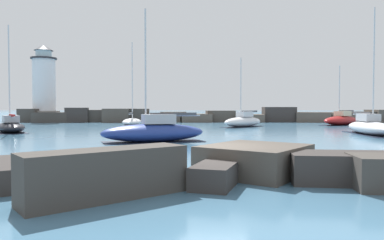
# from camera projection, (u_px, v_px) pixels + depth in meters

# --- Properties ---
(ground_plane) EXTENTS (600.00, 600.00, 0.00)m
(ground_plane) POSITION_uv_depth(u_px,v_px,m) (214.00, 174.00, 12.98)
(ground_plane) COLOR teal
(open_sea_beyond) EXTENTS (400.00, 116.00, 0.01)m
(open_sea_beyond) POSITION_uv_depth(u_px,v_px,m) (194.00, 115.00, 120.05)
(open_sea_beyond) COLOR #386684
(open_sea_beyond) RESTS_ON ground
(breakwater_jetty) EXTENTS (59.81, 7.06, 2.41)m
(breakwater_jetty) POSITION_uv_depth(u_px,v_px,m) (196.00, 116.00, 59.99)
(breakwater_jetty) COLOR #423D38
(breakwater_jetty) RESTS_ON ground
(lighthouse) EXTENTS (4.82, 4.82, 12.47)m
(lighthouse) POSITION_uv_depth(u_px,v_px,m) (44.00, 89.00, 60.87)
(lighthouse) COLOR gray
(lighthouse) RESTS_ON ground
(foreground_rocks) EXTENTS (15.55, 7.51, 1.27)m
(foreground_rocks) POSITION_uv_depth(u_px,v_px,m) (238.00, 168.00, 11.42)
(foreground_rocks) COLOR #383330
(foreground_rocks) RESTS_ON ground
(sailboat_moored_0) EXTENTS (7.49, 4.65, 8.91)m
(sailboat_moored_0) POSITION_uv_depth(u_px,v_px,m) (154.00, 131.00, 25.30)
(sailboat_moored_0) COLOR navy
(sailboat_moored_0) RESTS_ON ground
(sailboat_moored_1) EXTENTS (6.25, 6.91, 8.25)m
(sailboat_moored_1) POSITION_uv_depth(u_px,v_px,m) (243.00, 121.00, 44.96)
(sailboat_moored_1) COLOR white
(sailboat_moored_1) RESTS_ON ground
(sailboat_moored_2) EXTENTS (4.95, 5.85, 10.00)m
(sailboat_moored_2) POSITION_uv_depth(u_px,v_px,m) (11.00, 126.00, 34.64)
(sailboat_moored_2) COLOR black
(sailboat_moored_2) RESTS_ON ground
(sailboat_moored_3) EXTENTS (7.55, 7.21, 7.83)m
(sailboat_moored_3) POSITION_uv_depth(u_px,v_px,m) (341.00, 120.00, 49.62)
(sailboat_moored_3) COLOR maroon
(sailboat_moored_3) RESTS_ON ground
(sailboat_moored_4) EXTENTS (2.51, 5.92, 10.68)m
(sailboat_moored_4) POSITION_uv_depth(u_px,v_px,m) (132.00, 122.00, 47.70)
(sailboat_moored_4) COLOR white
(sailboat_moored_4) RESTS_ON ground
(sailboat_moored_5) EXTENTS (2.77, 8.46, 10.73)m
(sailboat_moored_5) POSITION_uv_depth(u_px,v_px,m) (370.00, 127.00, 32.28)
(sailboat_moored_5) COLOR silver
(sailboat_moored_5) RESTS_ON ground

